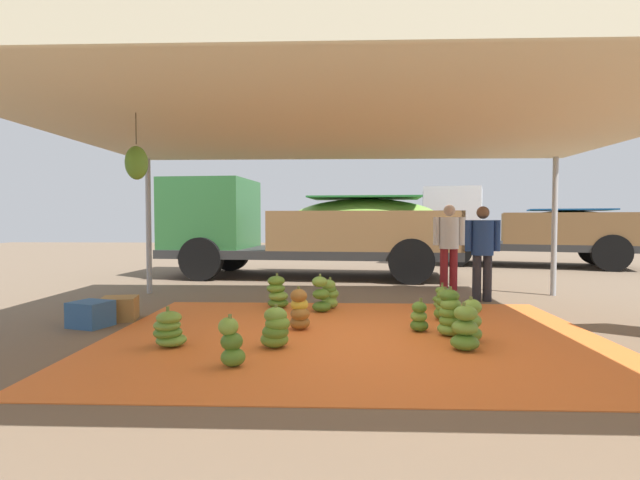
{
  "coord_description": "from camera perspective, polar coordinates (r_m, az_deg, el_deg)",
  "views": [
    {
      "loc": [
        -0.19,
        -5.88,
        1.42
      ],
      "look_at": [
        -0.5,
        2.32,
        1.07
      ],
      "focal_mm": 27.47,
      "sensor_mm": 36.0,
      "label": 1
    }
  ],
  "objects": [
    {
      "name": "tarp_orange",
      "position": [
        6.05,
        3.97,
        -11.07
      ],
      "size": [
        5.93,
        4.54,
        0.01
      ],
      "primitive_type": "cube",
      "color": "orange",
      "rests_on": "ground"
    },
    {
      "name": "banana_bunch_2",
      "position": [
        7.46,
        0.1,
        -6.51
      ],
      "size": [
        0.38,
        0.36,
        0.58
      ],
      "color": "#477523",
      "rests_on": "tarp_orange"
    },
    {
      "name": "banana_bunch_3",
      "position": [
        6.18,
        14.91,
        -8.34
      ],
      "size": [
        0.36,
        0.35,
        0.6
      ],
      "color": "#75A83D",
      "rests_on": "tarp_orange"
    },
    {
      "name": "ground_plane",
      "position": [
        8.99,
        3.35,
        -6.62
      ],
      "size": [
        40.0,
        40.0,
        0.0
      ],
      "primitive_type": "plane",
      "color": "brown"
    },
    {
      "name": "banana_bunch_7",
      "position": [
        8.04,
        14.0,
        -6.56
      ],
      "size": [
        0.36,
        0.39,
        0.4
      ],
      "color": "#6B9E38",
      "rests_on": "tarp_orange"
    },
    {
      "name": "banana_bunch_1",
      "position": [
        6.33,
        11.48,
        -8.83
      ],
      "size": [
        0.31,
        0.31,
        0.42
      ],
      "color": "#477523",
      "rests_on": "tarp_orange"
    },
    {
      "name": "worker_0",
      "position": [
        8.85,
        18.41,
        -0.67
      ],
      "size": [
        0.6,
        0.37,
        1.64
      ],
      "color": "#26262D",
      "rests_on": "ground"
    },
    {
      "name": "banana_bunch_9",
      "position": [
        5.73,
        -17.19,
        -9.99
      ],
      "size": [
        0.44,
        0.43,
        0.45
      ],
      "color": "#6B9E38",
      "rests_on": "tarp_orange"
    },
    {
      "name": "cargo_truck_far",
      "position": [
        16.09,
        21.99,
        1.44
      ],
      "size": [
        6.41,
        3.93,
        2.4
      ],
      "color": "#2D2D2D",
      "rests_on": "ground"
    },
    {
      "name": "banana_bunch_0",
      "position": [
        7.77,
        1.11,
        -6.37
      ],
      "size": [
        0.35,
        0.37,
        0.49
      ],
      "color": "#75A83D",
      "rests_on": "tarp_orange"
    },
    {
      "name": "cargo_truck_main",
      "position": [
        12.03,
        -2.09,
        1.61
      ],
      "size": [
        7.19,
        3.06,
        2.4
      ],
      "color": "#2D2D2D",
      "rests_on": "ground"
    },
    {
      "name": "banana_bunch_6",
      "position": [
        5.95,
        17.16,
        -9.12
      ],
      "size": [
        0.35,
        0.38,
        0.52
      ],
      "color": "#60932D",
      "rests_on": "tarp_orange"
    },
    {
      "name": "worker_1",
      "position": [
        10.01,
        14.8,
        -0.05
      ],
      "size": [
        0.62,
        0.38,
        1.7
      ],
      "color": "maroon",
      "rests_on": "ground"
    },
    {
      "name": "tent_canopy",
      "position": [
        5.9,
        3.94,
        13.44
      ],
      "size": [
        8.0,
        7.0,
        2.62
      ],
      "color": "#9EA0A5",
      "rests_on": "ground"
    },
    {
      "name": "banana_bunch_8",
      "position": [
        4.87,
        -10.29,
        -11.78
      ],
      "size": [
        0.31,
        0.31,
        0.5
      ],
      "color": "#518428",
      "rests_on": "tarp_orange"
    },
    {
      "name": "banana_bunch_5",
      "position": [
        7.79,
        -5.0,
        -6.19
      ],
      "size": [
        0.46,
        0.48,
        0.56
      ],
      "color": "#518428",
      "rests_on": "tarp_orange"
    },
    {
      "name": "banana_bunch_4",
      "position": [
        6.3,
        -2.4,
        -8.21
      ],
      "size": [
        0.32,
        0.34,
        0.56
      ],
      "color": "#996628",
      "rests_on": "tarp_orange"
    },
    {
      "name": "banana_bunch_12",
      "position": [
        5.58,
        16.54,
        -9.96
      ],
      "size": [
        0.43,
        0.43,
        0.51
      ],
      "color": "#518428",
      "rests_on": "tarp_orange"
    },
    {
      "name": "banana_bunch_11",
      "position": [
        5.47,
        -5.19,
        -10.25
      ],
      "size": [
        0.39,
        0.37,
        0.47
      ],
      "color": "#60932D",
      "rests_on": "tarp_orange"
    },
    {
      "name": "banana_bunch_10",
      "position": [
        7.1,
        14.32,
        -7.39
      ],
      "size": [
        0.38,
        0.38,
        0.46
      ],
      "color": "#518428",
      "rests_on": "tarp_orange"
    },
    {
      "name": "crate_1",
      "position": [
        7.49,
        -22.35,
        -7.39
      ],
      "size": [
        0.55,
        0.53,
        0.32
      ],
      "primitive_type": "cube",
      "rotation": [
        0.0,
        0.0,
        0.22
      ],
      "color": "olive",
      "rests_on": "ground"
    },
    {
      "name": "crate_0",
      "position": [
        7.18,
        -25.16,
        -7.82
      ],
      "size": [
        0.57,
        0.54,
        0.34
      ],
      "primitive_type": "cube",
      "rotation": [
        0.0,
        0.0,
        -0.31
      ],
      "color": "#335B8E",
      "rests_on": "ground"
    }
  ]
}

